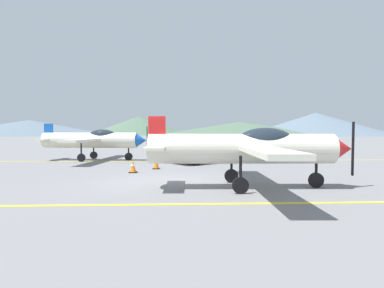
# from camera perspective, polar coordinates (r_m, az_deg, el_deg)

# --- Properties ---
(ground_plane) EXTENTS (400.00, 400.00, 0.00)m
(ground_plane) POSITION_cam_1_polar(r_m,az_deg,el_deg) (11.58, -5.60, -7.21)
(ground_plane) COLOR slate
(apron_line_near) EXTENTS (80.00, 0.16, 0.01)m
(apron_line_near) POSITION_cam_1_polar(r_m,az_deg,el_deg) (8.17, -6.99, -11.25)
(apron_line_near) COLOR yellow
(apron_line_near) RESTS_ON ground_plane
(apron_line_far) EXTENTS (80.00, 0.16, 0.01)m
(apron_line_far) POSITION_cam_1_polar(r_m,az_deg,el_deg) (19.87, -4.25, -3.16)
(apron_line_far) COLOR yellow
(apron_line_far) RESTS_ON ground_plane
(airplane_near) EXTENTS (7.07, 8.15, 2.45)m
(airplane_near) POSITION_cam_1_polar(r_m,az_deg,el_deg) (10.50, 10.69, -0.67)
(airplane_near) COLOR silver
(airplane_near) RESTS_ON ground_plane
(airplane_mid) EXTENTS (7.12, 8.18, 2.45)m
(airplane_mid) POSITION_cam_1_polar(r_m,az_deg,el_deg) (21.15, -17.91, 0.79)
(airplane_mid) COLOR silver
(airplane_mid) RESTS_ON ground_plane
(car_sedan) EXTENTS (4.56, 3.92, 1.62)m
(car_sedan) POSITION_cam_1_polar(r_m,az_deg,el_deg) (18.60, 2.45, -0.95)
(car_sedan) COLOR white
(car_sedan) RESTS_ON ground_plane
(traffic_cone_front) EXTENTS (0.36, 0.36, 0.59)m
(traffic_cone_front) POSITION_cam_1_polar(r_m,az_deg,el_deg) (14.43, -11.06, -4.18)
(traffic_cone_front) COLOR black
(traffic_cone_front) RESTS_ON ground_plane
(traffic_cone_side) EXTENTS (0.36, 0.36, 0.59)m
(traffic_cone_side) POSITION_cam_1_polar(r_m,az_deg,el_deg) (15.67, -6.76, -3.63)
(traffic_cone_side) COLOR black
(traffic_cone_side) RESTS_ON ground_plane
(hill_left) EXTENTS (78.09, 78.09, 7.36)m
(hill_left) POSITION_cam_1_polar(r_m,az_deg,el_deg) (166.16, -28.23, 2.73)
(hill_left) COLOR slate
(hill_left) RESTS_ON ground_plane
(hill_centerleft) EXTENTS (52.75, 52.75, 9.81)m
(hill_centerleft) POSITION_cam_1_polar(r_m,az_deg,el_deg) (161.60, -9.90, 3.43)
(hill_centerleft) COLOR #4C6651
(hill_centerleft) RESTS_ON ground_plane
(hill_centerright) EXTENTS (82.73, 82.73, 6.45)m
(hill_centerright) POSITION_cam_1_polar(r_m,az_deg,el_deg) (146.21, 8.93, 2.89)
(hill_centerright) COLOR #4C6651
(hill_centerright) RESTS_ON ground_plane
(hill_right) EXTENTS (66.66, 66.66, 10.71)m
(hill_right) POSITION_cam_1_polar(r_m,az_deg,el_deg) (155.71, 22.25, 3.49)
(hill_right) COLOR slate
(hill_right) RESTS_ON ground_plane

